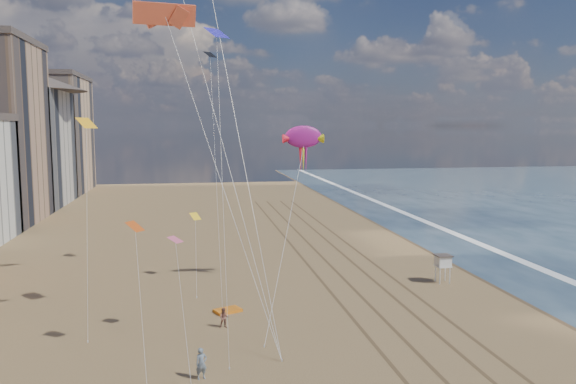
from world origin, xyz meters
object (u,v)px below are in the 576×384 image
(kite_flyer_a, at_px, (201,364))
(kite_flyer_b, at_px, (224,318))
(lifeguard_stand, at_px, (443,261))
(grounded_kite, at_px, (228,310))
(show_kite, at_px, (303,137))

(kite_flyer_a, distance_m, kite_flyer_b, 8.73)
(lifeguard_stand, height_order, grounded_kite, lifeguard_stand)
(grounded_kite, distance_m, kite_flyer_a, 12.44)
(grounded_kite, bearing_deg, show_kite, 18.57)
(show_kite, relative_size, kite_flyer_b, 13.40)
(lifeguard_stand, height_order, kite_flyer_b, lifeguard_stand)
(show_kite, bearing_deg, kite_flyer_a, -117.69)
(lifeguard_stand, distance_m, kite_flyer_a, 29.46)
(grounded_kite, xyz_separation_m, show_kite, (7.72, 6.99, 14.13))
(kite_flyer_b, bearing_deg, grounded_kite, 88.03)
(grounded_kite, xyz_separation_m, kite_flyer_a, (-2.34, -12.19, 0.85))
(kite_flyer_a, bearing_deg, grounded_kite, 58.40)
(kite_flyer_a, bearing_deg, lifeguard_stand, 15.60)
(grounded_kite, relative_size, kite_flyer_a, 1.08)
(kite_flyer_b, bearing_deg, lifeguard_stand, 27.95)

